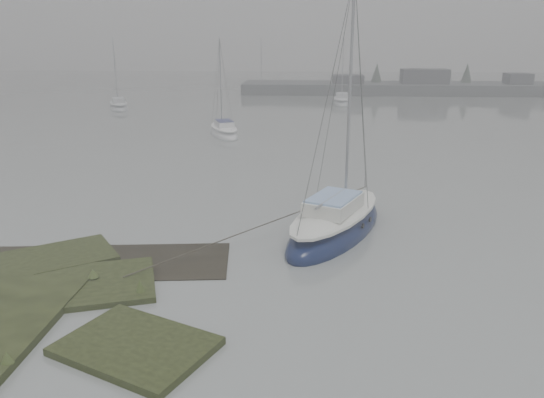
{
  "coord_description": "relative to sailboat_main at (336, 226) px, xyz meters",
  "views": [
    {
      "loc": [
        4.47,
        -11.42,
        7.2
      ],
      "look_at": [
        3.35,
        6.27,
        1.8
      ],
      "focal_mm": 35.0,
      "sensor_mm": 36.0,
      "label": 1
    }
  ],
  "objects": [
    {
      "name": "sailboat_white",
      "position": [
        -7.46,
        20.86,
        -0.07
      ],
      "size": [
        3.67,
        5.77,
        7.75
      ],
      "rotation": [
        0.0,
        0.0,
        0.37
      ],
      "color": "silver",
      "rests_on": "ground"
    },
    {
      "name": "sailboat_far_b",
      "position": [
        2.81,
        41.61,
        -0.06
      ],
      "size": [
        2.16,
        5.92,
        8.26
      ],
      "rotation": [
        0.0,
        0.0,
        -0.04
      ],
      "color": "silver",
      "rests_on": "ground"
    },
    {
      "name": "ground",
      "position": [
        -5.69,
        22.2,
        -0.32
      ],
      "size": [
        160.0,
        160.0,
        0.0
      ],
      "primitive_type": "plane",
      "color": "slate",
      "rests_on": "ground"
    },
    {
      "name": "sailboat_main",
      "position": [
        0.0,
        0.0,
        0.0
      ],
      "size": [
        5.2,
        7.53,
        10.17
      ],
      "rotation": [
        0.0,
        0.0,
        -0.44
      ],
      "color": "#0C1537",
      "rests_on": "ground"
    },
    {
      "name": "sailboat_far_a",
      "position": [
        -20.86,
        35.74,
        -0.07
      ],
      "size": [
        3.87,
        5.82,
        7.83
      ],
      "rotation": [
        0.0,
        0.0,
        0.41
      ],
      "color": "silver",
      "rests_on": "ground"
    },
    {
      "name": "far_shoreline",
      "position": [
        21.15,
        54.1,
        0.54
      ],
      "size": [
        60.0,
        8.0,
        4.15
      ],
      "color": "#4C4F51",
      "rests_on": "ground"
    },
    {
      "name": "sailboat_far_c",
      "position": [
        -6.68,
        54.67,
        -0.07
      ],
      "size": [
        5.89,
        3.49,
        7.9
      ],
      "rotation": [
        0.0,
        0.0,
        1.26
      ],
      "color": "#A6ABB0",
      "rests_on": "ground"
    }
  ]
}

